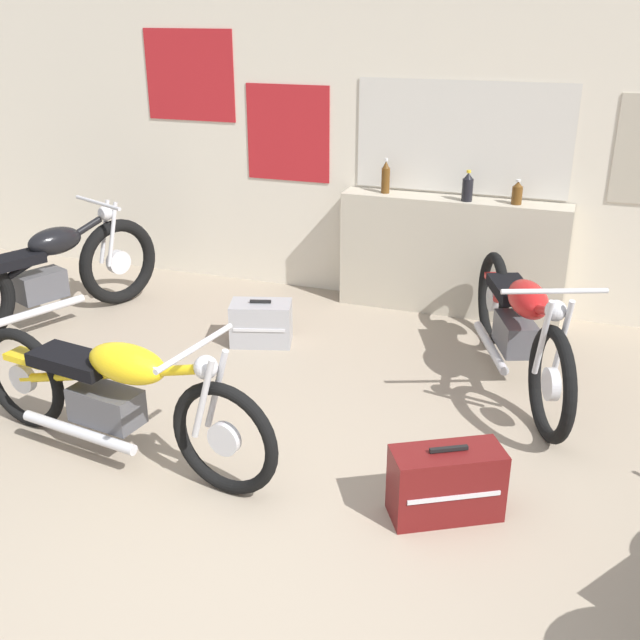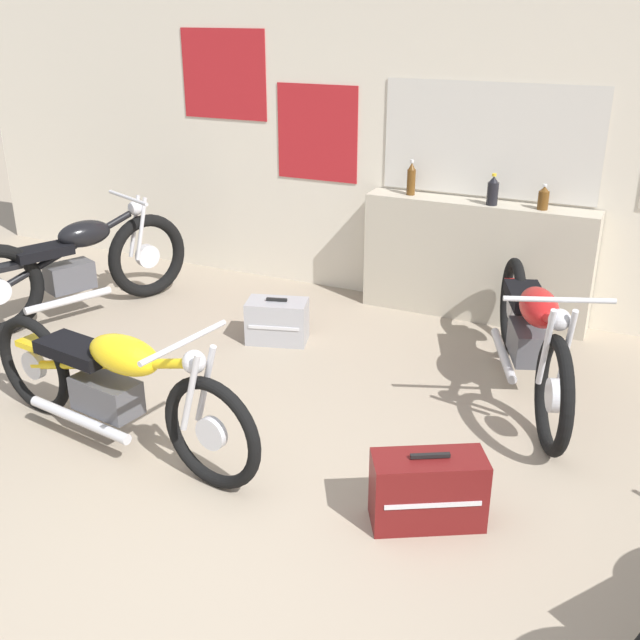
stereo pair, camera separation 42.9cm
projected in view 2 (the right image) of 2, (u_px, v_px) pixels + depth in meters
ground_plane at (192, 558)px, 3.63m from camera, size 24.00×24.00×0.00m
wall_back at (441, 145)px, 6.24m from camera, size 10.00×0.07×2.80m
sill_counter at (475, 261)px, 6.27m from camera, size 1.90×0.28×1.00m
bottle_leftmost at (411, 179)px, 6.27m from camera, size 0.07×0.07×0.30m
bottle_left_center at (493, 191)px, 5.96m from camera, size 0.09×0.09×0.25m
bottle_center at (543, 198)px, 5.83m from camera, size 0.08×0.08×0.20m
motorcycle_yellow at (113, 383)px, 4.41m from camera, size 2.17×0.64×0.86m
motorcycle_red at (531, 333)px, 5.03m from camera, size 0.94×2.05×0.92m
motorcycle_black at (76, 266)px, 6.33m from camera, size 0.97×2.00×0.96m
hard_case_darkred at (428, 490)px, 3.81m from camera, size 0.62×0.50×0.41m
hard_case_silver at (277, 321)px, 5.92m from camera, size 0.53×0.40×0.36m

